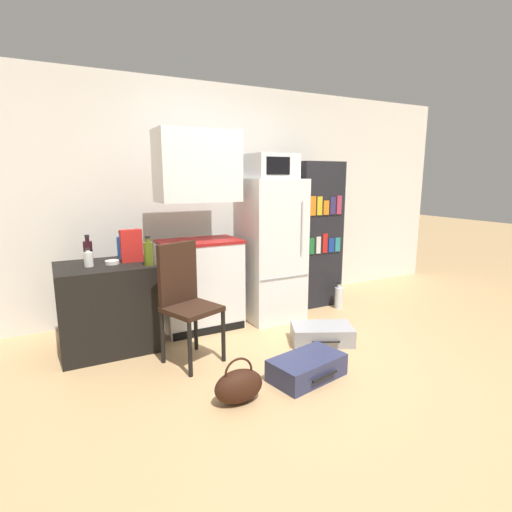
{
  "coord_description": "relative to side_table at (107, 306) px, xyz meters",
  "views": [
    {
      "loc": [
        -1.88,
        -2.47,
        1.57
      ],
      "look_at": [
        -0.13,
        0.85,
        0.82
      ],
      "focal_mm": 28.0,
      "sensor_mm": 36.0,
      "label": 1
    }
  ],
  "objects": [
    {
      "name": "ground_plane",
      "position": [
        1.47,
        -1.26,
        -0.4
      ],
      "size": [
        24.0,
        24.0,
        0.0
      ],
      "primitive_type": "plane",
      "color": "tan"
    },
    {
      "name": "wall_back",
      "position": [
        1.67,
        0.74,
        0.91
      ],
      "size": [
        6.4,
        0.1,
        2.61
      ],
      "color": "white",
      "rests_on": "ground_plane"
    },
    {
      "name": "side_table",
      "position": [
        0.0,
        0.0,
        0.0
      ],
      "size": [
        0.83,
        0.68,
        0.79
      ],
      "color": "black",
      "rests_on": "ground_plane"
    },
    {
      "name": "kitchen_hutch",
      "position": [
        0.94,
        0.09,
        0.53
      ],
      "size": [
        0.82,
        0.51,
        2.01
      ],
      "color": "white",
      "rests_on": "ground_plane"
    },
    {
      "name": "refrigerator",
      "position": [
        1.74,
        0.03,
        0.38
      ],
      "size": [
        0.61,
        0.64,
        1.54
      ],
      "color": "white",
      "rests_on": "ground_plane"
    },
    {
      "name": "microwave",
      "position": [
        1.74,
        0.03,
        1.28
      ],
      "size": [
        0.47,
        0.45,
        0.26
      ],
      "color": "silver",
      "rests_on": "refrigerator"
    },
    {
      "name": "bookshelf",
      "position": [
        2.48,
        0.18,
        0.47
      ],
      "size": [
        0.57,
        0.33,
        1.74
      ],
      "color": "black",
      "rests_on": "ground_plane"
    },
    {
      "name": "bottle_green_tall",
      "position": [
        0.33,
        0.14,
        0.52
      ],
      "size": [
        0.08,
        0.08,
        0.29
      ],
      "color": "#1E6028",
      "rests_on": "side_table"
    },
    {
      "name": "bottle_milk_white",
      "position": [
        -0.13,
        -0.03,
        0.46
      ],
      "size": [
        0.08,
        0.08,
        0.16
      ],
      "color": "white",
      "rests_on": "side_table"
    },
    {
      "name": "bottle_blue_soda",
      "position": [
        0.2,
        0.24,
        0.51
      ],
      "size": [
        0.09,
        0.09,
        0.26
      ],
      "color": "#1E47A3",
      "rests_on": "side_table"
    },
    {
      "name": "bottle_olive_oil",
      "position": [
        0.35,
        -0.22,
        0.51
      ],
      "size": [
        0.08,
        0.08,
        0.26
      ],
      "color": "#566619",
      "rests_on": "side_table"
    },
    {
      "name": "bottle_wine_dark",
      "position": [
        -0.11,
        0.09,
        0.51
      ],
      "size": [
        0.08,
        0.08,
        0.26
      ],
      "color": "black",
      "rests_on": "side_table"
    },
    {
      "name": "bowl",
      "position": [
        0.07,
        -0.03,
        0.41
      ],
      "size": [
        0.12,
        0.12,
        0.03
      ],
      "color": "silver",
      "rests_on": "side_table"
    },
    {
      "name": "cereal_box",
      "position": [
        0.25,
        -0.01,
        0.55
      ],
      "size": [
        0.19,
        0.07,
        0.3
      ],
      "color": "red",
      "rests_on": "side_table"
    },
    {
      "name": "chair",
      "position": [
        0.56,
        -0.57,
        0.2
      ],
      "size": [
        0.52,
        0.52,
        1.02
      ],
      "rotation": [
        0.0,
        0.0,
        0.36
      ],
      "color": "black",
      "rests_on": "ground_plane"
    },
    {
      "name": "suitcase_large_flat",
      "position": [
        1.3,
        -1.34,
        -0.31
      ],
      "size": [
        0.65,
        0.45,
        0.18
      ],
      "rotation": [
        0.0,
        0.0,
        0.2
      ],
      "color": "navy",
      "rests_on": "ground_plane"
    },
    {
      "name": "suitcase_small_flat",
      "position": [
        1.82,
        -0.84,
        -0.31
      ],
      "size": [
        0.66,
        0.55,
        0.17
      ],
      "rotation": [
        0.0,
        0.0,
        -0.45
      ],
      "color": "#99999E",
      "rests_on": "ground_plane"
    },
    {
      "name": "handbag",
      "position": [
        0.67,
        -1.4,
        -0.27
      ],
      "size": [
        0.36,
        0.2,
        0.33
      ],
      "color": "#33190F",
      "rests_on": "ground_plane"
    },
    {
      "name": "water_bottle_front",
      "position": [
        2.62,
        -0.1,
        -0.26
      ],
      "size": [
        0.1,
        0.1,
        0.33
      ],
      "color": "silver",
      "rests_on": "ground_plane"
    }
  ]
}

